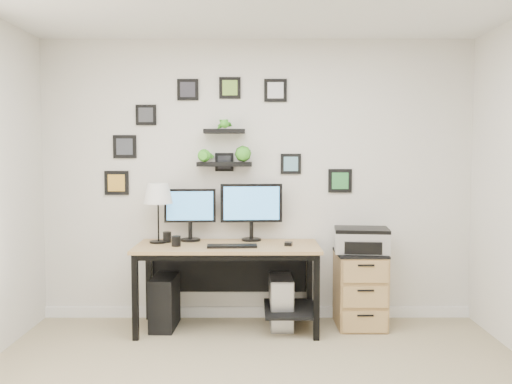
{
  "coord_description": "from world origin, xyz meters",
  "views": [
    {
      "loc": [
        -0.02,
        -3.31,
        1.56
      ],
      "look_at": [
        -0.01,
        1.83,
        1.2
      ],
      "focal_mm": 40.0,
      "sensor_mm": 36.0,
      "label": 1
    }
  ],
  "objects_px": {
    "monitor_left": "(190,211)",
    "monitor_right": "(251,207)",
    "desk": "(232,258)",
    "mug": "(176,241)",
    "file_cabinet": "(360,289)",
    "pc_tower_grey": "(281,302)",
    "table_lamp": "(158,195)",
    "pc_tower_black": "(165,302)",
    "printer": "(362,240)"
  },
  "relations": [
    {
      "from": "pc_tower_black",
      "to": "file_cabinet",
      "type": "relative_size",
      "value": 0.69
    },
    {
      "from": "mug",
      "to": "pc_tower_grey",
      "type": "xyz_separation_m",
      "value": [
        0.91,
        0.15,
        -0.57
      ]
    },
    {
      "from": "pc_tower_black",
      "to": "pc_tower_grey",
      "type": "distance_m",
      "value": 1.04
    },
    {
      "from": "pc_tower_grey",
      "to": "printer",
      "type": "xyz_separation_m",
      "value": [
        0.72,
        0.02,
        0.55
      ]
    },
    {
      "from": "monitor_right",
      "to": "mug",
      "type": "height_order",
      "value": "monitor_right"
    },
    {
      "from": "mug",
      "to": "monitor_left",
      "type": "bearing_deg",
      "value": 73.3
    },
    {
      "from": "pc_tower_grey",
      "to": "monitor_left",
      "type": "bearing_deg",
      "value": 170.14
    },
    {
      "from": "desk",
      "to": "mug",
      "type": "xyz_separation_m",
      "value": [
        -0.47,
        -0.11,
        0.17
      ]
    },
    {
      "from": "monitor_left",
      "to": "pc_tower_grey",
      "type": "relative_size",
      "value": 1.04
    },
    {
      "from": "mug",
      "to": "pc_tower_grey",
      "type": "bearing_deg",
      "value": 9.34
    },
    {
      "from": "monitor_left",
      "to": "pc_tower_grey",
      "type": "xyz_separation_m",
      "value": [
        0.82,
        -0.14,
        -0.8
      ]
    },
    {
      "from": "printer",
      "to": "table_lamp",
      "type": "bearing_deg",
      "value": 179.04
    },
    {
      "from": "monitor_left",
      "to": "table_lamp",
      "type": "height_order",
      "value": "table_lamp"
    },
    {
      "from": "file_cabinet",
      "to": "mug",
      "type": "bearing_deg",
      "value": -174.02
    },
    {
      "from": "pc_tower_black",
      "to": "file_cabinet",
      "type": "xyz_separation_m",
      "value": [
        1.75,
        0.05,
        0.1
      ]
    },
    {
      "from": "printer",
      "to": "monitor_right",
      "type": "bearing_deg",
      "value": 171.68
    },
    {
      "from": "monitor_left",
      "to": "file_cabinet",
      "type": "bearing_deg",
      "value": -4.59
    },
    {
      "from": "mug",
      "to": "printer",
      "type": "bearing_deg",
      "value": 5.79
    },
    {
      "from": "desk",
      "to": "mug",
      "type": "bearing_deg",
      "value": -166.73
    },
    {
      "from": "monitor_right",
      "to": "pc_tower_black",
      "type": "relative_size",
      "value": 1.22
    },
    {
      "from": "desk",
      "to": "file_cabinet",
      "type": "distance_m",
      "value": 1.19
    },
    {
      "from": "desk",
      "to": "table_lamp",
      "type": "distance_m",
      "value": 0.86
    },
    {
      "from": "desk",
      "to": "monitor_left",
      "type": "height_order",
      "value": "monitor_left"
    },
    {
      "from": "monitor_left",
      "to": "table_lamp",
      "type": "distance_m",
      "value": 0.33
    },
    {
      "from": "mug",
      "to": "printer",
      "type": "distance_m",
      "value": 1.64
    },
    {
      "from": "monitor_right",
      "to": "pc_tower_grey",
      "type": "height_order",
      "value": "monitor_right"
    },
    {
      "from": "pc_tower_grey",
      "to": "printer",
      "type": "relative_size",
      "value": 0.9
    },
    {
      "from": "monitor_right",
      "to": "pc_tower_grey",
      "type": "relative_size",
      "value": 1.23
    },
    {
      "from": "monitor_left",
      "to": "desk",
      "type": "bearing_deg",
      "value": -25.14
    },
    {
      "from": "mug",
      "to": "printer",
      "type": "xyz_separation_m",
      "value": [
        1.63,
        0.17,
        -0.02
      ]
    },
    {
      "from": "pc_tower_black",
      "to": "printer",
      "type": "distance_m",
      "value": 1.84
    },
    {
      "from": "monitor_right",
      "to": "monitor_left",
      "type": "bearing_deg",
      "value": -178.35
    },
    {
      "from": "file_cabinet",
      "to": "desk",
      "type": "bearing_deg",
      "value": -177.1
    },
    {
      "from": "monitor_left",
      "to": "monitor_right",
      "type": "distance_m",
      "value": 0.56
    },
    {
      "from": "monitor_right",
      "to": "file_cabinet",
      "type": "xyz_separation_m",
      "value": [
        0.97,
        -0.14,
        -0.73
      ]
    },
    {
      "from": "monitor_left",
      "to": "pc_tower_grey",
      "type": "bearing_deg",
      "value": -9.86
    },
    {
      "from": "monitor_right",
      "to": "desk",
      "type": "bearing_deg",
      "value": -131.15
    },
    {
      "from": "monitor_left",
      "to": "pc_tower_black",
      "type": "height_order",
      "value": "monitor_left"
    },
    {
      "from": "monitor_right",
      "to": "mug",
      "type": "relative_size",
      "value": 6.31
    },
    {
      "from": "table_lamp",
      "to": "printer",
      "type": "distance_m",
      "value": 1.86
    },
    {
      "from": "desk",
      "to": "monitor_left",
      "type": "distance_m",
      "value": 0.59
    },
    {
      "from": "table_lamp",
      "to": "file_cabinet",
      "type": "relative_size",
      "value": 0.8
    },
    {
      "from": "monitor_left",
      "to": "file_cabinet",
      "type": "relative_size",
      "value": 0.71
    },
    {
      "from": "monitor_left",
      "to": "monitor_right",
      "type": "relative_size",
      "value": 0.85
    },
    {
      "from": "desk",
      "to": "pc_tower_black",
      "type": "xyz_separation_m",
      "value": [
        -0.6,
        0.01,
        -0.4
      ]
    },
    {
      "from": "printer",
      "to": "monitor_left",
      "type": "bearing_deg",
      "value": 175.26
    },
    {
      "from": "pc_tower_black",
      "to": "printer",
      "type": "xyz_separation_m",
      "value": [
        1.75,
        0.04,
        0.55
      ]
    },
    {
      "from": "table_lamp",
      "to": "mug",
      "type": "xyz_separation_m",
      "value": [
        0.18,
        -0.2,
        -0.38
      ]
    },
    {
      "from": "monitor_left",
      "to": "table_lamp",
      "type": "bearing_deg",
      "value": -160.35
    },
    {
      "from": "mug",
      "to": "pc_tower_black",
      "type": "distance_m",
      "value": 0.59
    }
  ]
}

